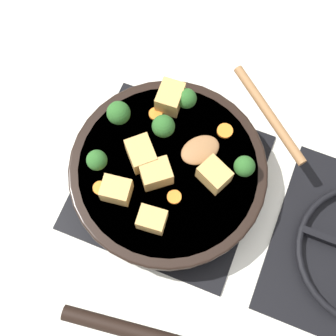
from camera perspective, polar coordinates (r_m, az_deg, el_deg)
The scene contains 19 objects.
ground_plane at distance 0.85m, azimuth -0.00°, elevation -1.68°, with size 2.40×2.40×0.00m, color silver.
front_burner_grate at distance 0.83m, azimuth -0.00°, elevation -1.43°, with size 0.31×0.31×0.03m.
skillet_pan at distance 0.79m, azimuth -0.05°, elevation -0.70°, with size 0.45×0.33×0.05m.
wooden_spoon at distance 0.80m, azimuth 8.46°, elevation 4.53°, with size 0.22×0.21×0.02m.
tofu_cube_center_large at distance 0.80m, azimuth 0.26°, elevation 8.59°, with size 0.05×0.04×0.04m, color tan.
tofu_cube_near_handle at distance 0.73m, azimuth -1.98°, elevation -6.31°, with size 0.04×0.03×0.03m, color tan.
tofu_cube_east_chunk at distance 0.75m, azimuth -6.31°, elevation -2.72°, with size 0.05×0.04×0.04m, color tan.
tofu_cube_west_chunk at distance 0.75m, azimuth -1.47°, elevation -0.70°, with size 0.05×0.04×0.04m, color tan.
tofu_cube_back_piece at distance 0.75m, azimuth 5.66°, elevation -0.83°, with size 0.05×0.04×0.04m, color tan.
tofu_cube_front_piece at distance 0.76m, azimuth -3.27°, elevation 1.78°, with size 0.05×0.04×0.04m, color tan.
broccoli_floret_near_spoon at distance 0.77m, azimuth -0.57°, elevation 5.10°, with size 0.04×0.04×0.05m.
broccoli_floret_center_top at distance 0.79m, azimuth -6.05°, elevation 6.67°, with size 0.04×0.04×0.05m.
broccoli_floret_east_rim at distance 0.80m, azimuth 2.27°, elevation 8.44°, with size 0.03×0.03×0.04m.
broccoli_floret_west_rim at distance 0.76m, azimuth 9.30°, elevation 0.19°, with size 0.03×0.03×0.04m.
broccoli_floret_north_edge at distance 0.76m, azimuth -8.67°, elevation 0.93°, with size 0.03×0.03×0.04m.
carrot_slice_orange_thin at distance 0.81m, azimuth -1.52°, elevation 6.61°, with size 0.02×0.02×0.01m, color orange.
carrot_slice_near_center at distance 0.76m, azimuth 0.76°, elevation -3.55°, with size 0.02×0.02×0.01m, color orange.
carrot_slice_edge_slice at distance 0.80m, azimuth 6.95°, elevation 4.52°, with size 0.03×0.03×0.01m, color orange.
carrot_slice_under_broccoli at distance 0.77m, azimuth -8.29°, elevation -2.43°, with size 0.02×0.02×0.01m, color orange.
Camera 1 is at (0.24, 0.09, 0.81)m, focal length 50.00 mm.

